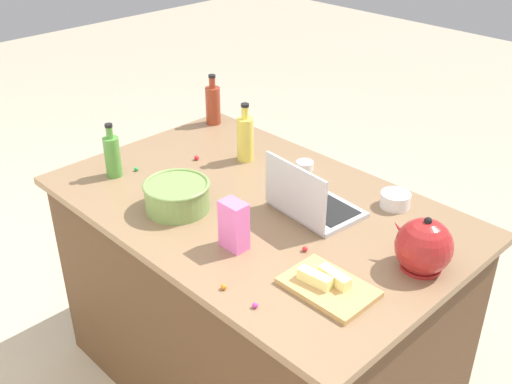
# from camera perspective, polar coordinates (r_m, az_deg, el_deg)

# --- Properties ---
(ground_plane) EXTENTS (12.00, 12.00, 0.00)m
(ground_plane) POSITION_cam_1_polar(r_m,az_deg,el_deg) (2.82, 0.00, -17.04)
(ground_plane) COLOR #B7A88E
(island_counter) EXTENTS (1.54, 0.99, 0.90)m
(island_counter) POSITION_cam_1_polar(r_m,az_deg,el_deg) (2.51, 0.00, -9.94)
(island_counter) COLOR #4C331E
(island_counter) RESTS_ON ground
(laptop) EXTENTS (0.33, 0.26, 0.22)m
(laptop) POSITION_cam_1_polar(r_m,az_deg,el_deg) (2.18, 5.09, -0.98)
(laptop) COLOR #B7B7BC
(laptop) RESTS_ON island_counter
(mixing_bowl_large) EXTENTS (0.24, 0.24, 0.11)m
(mixing_bowl_large) POSITION_cam_1_polar(r_m,az_deg,el_deg) (2.21, -7.42, -0.31)
(mixing_bowl_large) COLOR #72934C
(mixing_bowl_large) RESTS_ON island_counter
(bottle_oil) EXTENTS (0.07, 0.07, 0.25)m
(bottle_oil) POSITION_cam_1_polar(r_m,az_deg,el_deg) (2.53, -1.01, 5.11)
(bottle_oil) COLOR #DBC64C
(bottle_oil) RESTS_ON island_counter
(bottle_olive) EXTENTS (0.06, 0.06, 0.22)m
(bottle_olive) POSITION_cam_1_polar(r_m,az_deg,el_deg) (2.48, -13.32, 3.36)
(bottle_olive) COLOR #4C8C38
(bottle_olive) RESTS_ON island_counter
(bottle_soy) EXTENTS (0.07, 0.07, 0.24)m
(bottle_soy) POSITION_cam_1_polar(r_m,az_deg,el_deg) (2.90, -4.06, 8.22)
(bottle_soy) COLOR maroon
(bottle_soy) RESTS_ON island_counter
(kettle) EXTENTS (0.21, 0.18, 0.20)m
(kettle) POSITION_cam_1_polar(r_m,az_deg,el_deg) (1.95, 15.44, -4.98)
(kettle) COLOR maroon
(kettle) RESTS_ON island_counter
(cutting_board) EXTENTS (0.27, 0.18, 0.02)m
(cutting_board) POSITION_cam_1_polar(r_m,az_deg,el_deg) (1.85, 6.80, -8.86)
(cutting_board) COLOR tan
(cutting_board) RESTS_ON island_counter
(butter_stick_left) EXTENTS (0.11, 0.05, 0.04)m
(butter_stick_left) POSITION_cam_1_polar(r_m,az_deg,el_deg) (1.84, 7.37, -7.93)
(butter_stick_left) COLOR #F4E58C
(butter_stick_left) RESTS_ON cutting_board
(butter_stick_right) EXTENTS (0.11, 0.05, 0.04)m
(butter_stick_right) POSITION_cam_1_polar(r_m,az_deg,el_deg) (1.83, 5.54, -8.04)
(butter_stick_right) COLOR #F4E58C
(butter_stick_right) RESTS_ON cutting_board
(ramekin_small) EXTENTS (0.07, 0.07, 0.04)m
(ramekin_small) POSITION_cam_1_polar(r_m,az_deg,el_deg) (2.50, 4.59, 2.48)
(ramekin_small) COLOR white
(ramekin_small) RESTS_ON island_counter
(ramekin_medium) EXTENTS (0.11, 0.11, 0.05)m
(ramekin_medium) POSITION_cam_1_polar(r_m,az_deg,el_deg) (2.28, 12.92, -0.72)
(ramekin_medium) COLOR white
(ramekin_medium) RESTS_ON island_counter
(candy_bag) EXTENTS (0.09, 0.06, 0.17)m
(candy_bag) POSITION_cam_1_polar(r_m,az_deg,el_deg) (1.97, -2.09, -3.14)
(candy_bag) COLOR pink
(candy_bag) RESTS_ON island_counter
(candy_0) EXTENTS (0.02, 0.02, 0.02)m
(candy_0) POSITION_cam_1_polar(r_m,az_deg,el_deg) (2.27, -5.27, -0.74)
(candy_0) COLOR orange
(candy_0) RESTS_ON island_counter
(candy_1) EXTENTS (0.02, 0.02, 0.02)m
(candy_1) POSITION_cam_1_polar(r_m,az_deg,el_deg) (1.77, -0.09, -10.59)
(candy_1) COLOR #CC3399
(candy_1) RESTS_ON island_counter
(candy_2) EXTENTS (0.01, 0.01, 0.01)m
(candy_2) POSITION_cam_1_polar(r_m,az_deg,el_deg) (2.47, -8.75, 1.67)
(candy_2) COLOR #CC3399
(candy_2) RESTS_ON island_counter
(candy_3) EXTENTS (0.02, 0.02, 0.02)m
(candy_3) POSITION_cam_1_polar(r_m,az_deg,el_deg) (2.58, -5.60, 3.22)
(candy_3) COLOR red
(candy_3) RESTS_ON island_counter
(candy_4) EXTENTS (0.02, 0.02, 0.02)m
(candy_4) POSITION_cam_1_polar(r_m,az_deg,el_deg) (2.18, 14.81, -3.10)
(candy_4) COLOR green
(candy_4) RESTS_ON island_counter
(candy_5) EXTENTS (0.02, 0.02, 0.02)m
(candy_5) POSITION_cam_1_polar(r_m,az_deg,el_deg) (2.00, 4.62, -5.34)
(candy_5) COLOR red
(candy_5) RESTS_ON island_counter
(candy_6) EXTENTS (0.02, 0.02, 0.02)m
(candy_6) POSITION_cam_1_polar(r_m,az_deg,el_deg) (1.84, -3.06, -8.88)
(candy_6) COLOR orange
(candy_6) RESTS_ON island_counter
(candy_7) EXTENTS (0.02, 0.02, 0.02)m
(candy_7) POSITION_cam_1_polar(r_m,az_deg,el_deg) (2.53, -11.16, 2.12)
(candy_7) COLOR green
(candy_7) RESTS_ON island_counter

